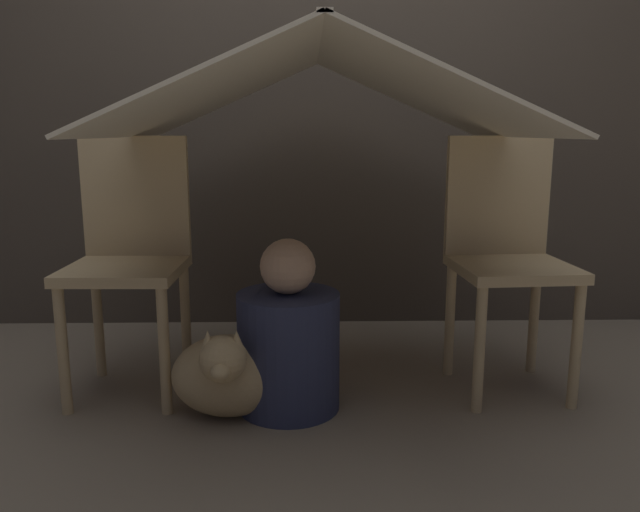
{
  "coord_description": "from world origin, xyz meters",
  "views": [
    {
      "loc": [
        -0.04,
        -1.91,
        0.92
      ],
      "look_at": [
        0.0,
        0.2,
        0.5
      ],
      "focal_mm": 35.0,
      "sensor_mm": 36.0,
      "label": 1
    }
  ],
  "objects_px": {
    "chair_right": "(506,250)",
    "chair_left": "(130,251)",
    "person_front": "(289,342)",
    "dog": "(229,373)"
  },
  "relations": [
    {
      "from": "chair_left",
      "to": "person_front",
      "type": "bearing_deg",
      "value": -18.13
    },
    {
      "from": "chair_right",
      "to": "person_front",
      "type": "distance_m",
      "value": 0.85
    },
    {
      "from": "chair_right",
      "to": "person_front",
      "type": "relative_size",
      "value": 1.56
    },
    {
      "from": "dog",
      "to": "chair_left",
      "type": "bearing_deg",
      "value": 144.68
    },
    {
      "from": "chair_right",
      "to": "person_front",
      "type": "bearing_deg",
      "value": -169.71
    },
    {
      "from": "person_front",
      "to": "dog",
      "type": "height_order",
      "value": "person_front"
    },
    {
      "from": "chair_left",
      "to": "dog",
      "type": "relative_size",
      "value": 2.39
    },
    {
      "from": "person_front",
      "to": "dog",
      "type": "relative_size",
      "value": 1.53
    },
    {
      "from": "chair_right",
      "to": "chair_left",
      "type": "bearing_deg",
      "value": 176.04
    },
    {
      "from": "person_front",
      "to": "chair_right",
      "type": "bearing_deg",
      "value": 14.25
    }
  ]
}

